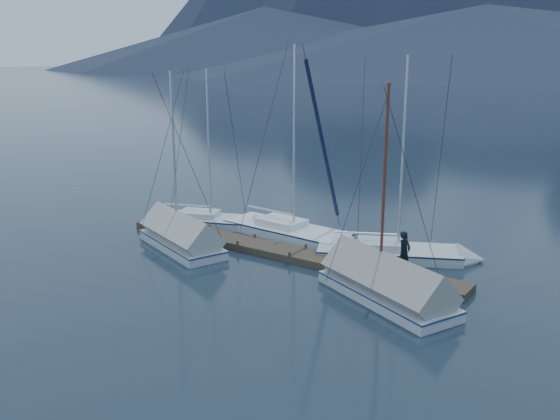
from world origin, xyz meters
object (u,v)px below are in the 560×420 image
(sailboat_open_mid, at_px, (302,236))
(person, at_px, (404,253))
(sailboat_covered_far, at_px, (177,237))
(sailboat_open_left, at_px, (219,223))
(sailboat_covered_near, at_px, (377,285))
(sailboat_open_right, at_px, (409,255))

(sailboat_open_mid, height_order, person, sailboat_open_mid)
(sailboat_open_mid, bearing_deg, sailboat_covered_far, -135.73)
(sailboat_open_left, height_order, sailboat_covered_near, sailboat_open_left)
(sailboat_open_mid, xyz_separation_m, person, (6.58, -2.54, 1.06))
(sailboat_open_mid, bearing_deg, person, -21.08)
(sailboat_open_left, xyz_separation_m, person, (11.77, -2.12, 1.08))
(sailboat_open_right, bearing_deg, sailboat_open_left, -176.44)
(sailboat_covered_near, bearing_deg, person, 83.82)
(sailboat_open_right, relative_size, person, 5.58)
(person, bearing_deg, sailboat_covered_far, 110.82)
(sailboat_open_mid, relative_size, sailboat_covered_far, 1.14)
(sailboat_open_right, height_order, person, sailboat_open_right)
(sailboat_covered_far, bearing_deg, sailboat_covered_near, -0.74)
(sailboat_covered_near, distance_m, sailboat_covered_far, 10.91)
(sailboat_open_left, bearing_deg, person, -10.20)
(sailboat_open_right, bearing_deg, sailboat_covered_near, -82.36)
(sailboat_open_mid, height_order, sailboat_covered_far, sailboat_open_mid)
(sailboat_open_right, bearing_deg, sailboat_covered_far, -155.41)
(sailboat_open_mid, distance_m, sailboat_covered_near, 7.84)
(sailboat_open_left, height_order, sailboat_open_mid, sailboat_open_mid)
(sailboat_open_left, distance_m, sailboat_open_mid, 5.20)
(sailboat_open_left, xyz_separation_m, sailboat_open_mid, (5.19, 0.42, 0.02))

